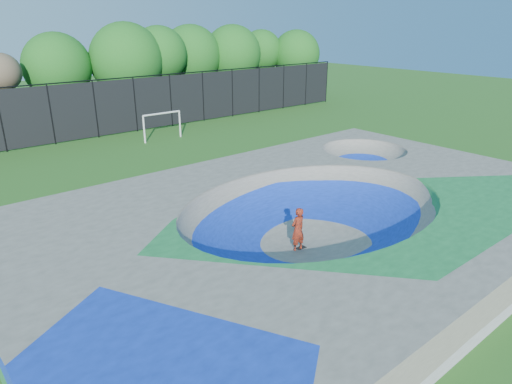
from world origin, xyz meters
TOP-DOWN VIEW (x-y plane):
  - ground at (0.00, 0.00)m, footprint 120.00×120.00m
  - skate_deck at (0.00, 0.00)m, footprint 22.00×14.00m
  - skater at (-1.21, -0.34)m, footprint 0.62×0.42m
  - skateboard at (-1.21, -0.34)m, footprint 0.78×0.23m
  - soccer_goal at (3.20, 17.42)m, footprint 2.91×0.12m
  - fence at (0.00, 21.00)m, footprint 48.09×0.09m
  - treeline at (0.84, 26.07)m, footprint 53.13×7.26m

SIDE VIEW (x-z plane):
  - ground at x=0.00m, z-range 0.00..0.00m
  - skateboard at x=-1.21m, z-range 0.00..0.05m
  - skate_deck at x=0.00m, z-range 0.00..1.50m
  - skater at x=-1.21m, z-range 0.00..1.67m
  - soccer_goal at x=3.20m, z-range 0.37..2.29m
  - fence at x=0.00m, z-range 0.08..4.12m
  - treeline at x=0.84m, z-range 0.87..8.70m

